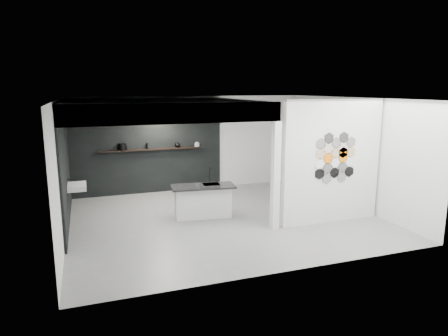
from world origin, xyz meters
TOP-DOWN VIEW (x-y plane):
  - floor at (0.00, 0.00)m, footprint 7.00×6.00m
  - partition_panel at (2.23, -1.00)m, footprint 2.45×0.15m
  - bay_clad_back at (-1.30, 2.97)m, footprint 4.40×0.04m
  - bay_clad_left at (-3.47, 1.00)m, footprint 0.04×4.00m
  - bulkhead at (-1.30, 1.00)m, footprint 4.40×4.00m
  - corner_column at (0.82, -1.00)m, footprint 0.16×0.16m
  - fascia_beam at (-1.30, -0.92)m, footprint 4.40×0.16m
  - wall_basin at (-3.24, 0.80)m, footprint 0.40×0.60m
  - display_shelf at (-1.20, 2.87)m, footprint 3.00×0.15m
  - kitchen_island at (-0.45, 0.26)m, footprint 1.55×0.83m
  - stockpot at (-2.03, 2.87)m, footprint 0.25×0.25m
  - kettle at (-0.45, 2.87)m, footprint 0.20×0.20m
  - glass_bowl at (0.15, 2.87)m, footprint 0.19×0.19m
  - glass_vase at (0.15, 2.87)m, footprint 0.11×0.11m
  - bottle_dark at (-1.34, 2.87)m, footprint 0.08×0.08m
  - utensil_cup at (-1.94, 2.87)m, footprint 0.09×0.09m
  - hex_tile_cluster at (2.26, -1.09)m, footprint 1.04×0.02m

SIDE VIEW (x-z plane):
  - floor at x=0.00m, z-range -0.01..0.00m
  - kitchen_island at x=-0.45m, z-range -0.19..1.00m
  - wall_basin at x=-3.24m, z-range 0.79..0.91m
  - bay_clad_back at x=-1.30m, z-range 0.00..2.35m
  - bay_clad_left at x=-3.47m, z-range 0.00..2.35m
  - corner_column at x=0.82m, z-range 0.00..2.35m
  - display_shelf at x=-1.20m, z-range 1.28..1.32m
  - glass_bowl at x=0.15m, z-range 1.32..1.42m
  - utensil_cup at x=-1.94m, z-range 1.32..1.43m
  - glass_vase at x=0.15m, z-range 1.32..1.45m
  - kettle at x=-0.45m, z-range 1.32..1.46m
  - partition_panel at x=2.23m, z-range 0.00..2.80m
  - bottle_dark at x=-1.34m, z-range 1.32..1.49m
  - stockpot at x=-2.03m, z-range 1.32..1.50m
  - hex_tile_cluster at x=2.26m, z-range 0.92..2.09m
  - bulkhead at x=-1.30m, z-range 2.35..2.75m
  - fascia_beam at x=-1.30m, z-range 2.35..2.75m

